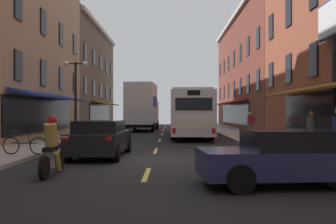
% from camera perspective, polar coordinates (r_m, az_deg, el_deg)
% --- Properties ---
extents(ground_plane, '(34.80, 80.00, 0.10)m').
position_cam_1_polar(ground_plane, '(14.40, -2.31, -7.15)').
color(ground_plane, black).
extents(lane_centre_dashes, '(0.14, 73.90, 0.01)m').
position_cam_1_polar(lane_centre_dashes, '(14.14, -2.35, -7.06)').
color(lane_centre_dashes, '#DBCC4C').
rests_on(lane_centre_dashes, ground).
extents(sidewalk_right, '(3.00, 80.00, 0.14)m').
position_cam_1_polar(sidewalk_right, '(15.29, 20.51, -6.28)').
color(sidewalk_right, '#A39E93').
rests_on(sidewalk_right, ground).
extents(billboard_sign, '(0.40, 3.02, 6.07)m').
position_cam_1_polar(billboard_sign, '(16.64, 23.33, 10.51)').
color(billboard_sign, black).
rests_on(billboard_sign, sidewalk_right).
extents(transit_bus, '(2.79, 11.64, 3.16)m').
position_cam_1_polar(transit_bus, '(27.17, 3.31, -0.16)').
color(transit_bus, silver).
rests_on(transit_bus, ground).
extents(box_truck, '(2.73, 7.67, 4.24)m').
position_cam_1_polar(box_truck, '(35.25, -3.76, 0.67)').
color(box_truck, '#B21E19').
rests_on(box_truck, ground).
extents(sedan_near, '(1.99, 4.69, 1.41)m').
position_cam_1_polar(sedan_near, '(15.30, -9.89, -3.81)').
color(sedan_near, black).
rests_on(sedan_near, ground).
extents(sedan_mid, '(4.35, 2.22, 1.32)m').
position_cam_1_polar(sedan_mid, '(9.63, 17.65, -6.37)').
color(sedan_mid, navy).
rests_on(sedan_mid, ground).
extents(motorcycle_rider, '(0.62, 2.07, 1.66)m').
position_cam_1_polar(motorcycle_rider, '(11.07, -16.73, -5.36)').
color(motorcycle_rider, black).
rests_on(motorcycle_rider, ground).
extents(bicycle_near, '(1.71, 0.48, 0.91)m').
position_cam_1_polar(bicycle_near, '(15.58, -20.40, -4.57)').
color(bicycle_near, black).
rests_on(bicycle_near, sidewalk_left).
extents(pedestrian_near, '(0.52, 0.37, 1.60)m').
position_cam_1_polar(pedestrian_near, '(25.94, 12.08, -1.67)').
color(pedestrian_near, '#4C4C51').
rests_on(pedestrian_near, sidewalk_right).
extents(pedestrian_mid, '(0.36, 0.36, 1.66)m').
position_cam_1_polar(pedestrian_mid, '(17.33, 20.44, -2.49)').
color(pedestrian_mid, '#4C4C51').
rests_on(pedestrian_mid, sidewalk_right).
extents(street_lamp_twin, '(1.42, 0.32, 4.57)m').
position_cam_1_polar(street_lamp_twin, '(23.08, -13.47, 2.36)').
color(street_lamp_twin, black).
rests_on(street_lamp_twin, sidewalk_left).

